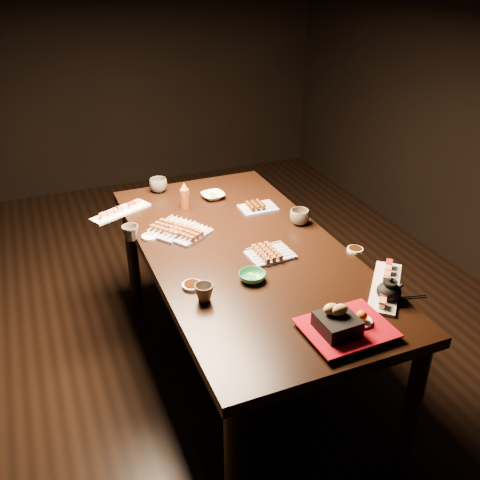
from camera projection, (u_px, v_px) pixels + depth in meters
name	position (u px, v px, depth m)	size (l,w,h in m)	color
ground	(197.00, 340.00, 3.11)	(5.00, 5.00, 0.00)	black
dining_table	(244.00, 312.00, 2.72)	(0.90, 1.80, 0.75)	black
sushi_platter_near	(386.00, 284.00, 2.22)	(0.39, 0.11, 0.05)	white
sushi_platter_far	(121.00, 210.00, 2.86)	(0.34, 0.09, 0.04)	white
yakitori_plate_center	(189.00, 231.00, 2.63)	(0.21, 0.15, 0.05)	#828EB6
yakitori_plate_right	(270.00, 251.00, 2.46)	(0.21, 0.15, 0.05)	#828EB6
yakitori_plate_left	(172.00, 226.00, 2.67)	(0.23, 0.17, 0.06)	#828EB6
tsukune_plate	(258.00, 205.00, 2.90)	(0.19, 0.14, 0.05)	#828EB6
edamame_bowl_green	(252.00, 277.00, 2.28)	(0.12, 0.12, 0.04)	#2B8554
edamame_bowl_cream	(213.00, 196.00, 3.03)	(0.13, 0.13, 0.03)	beige
tempura_tray	(347.00, 320.00, 1.95)	(0.32, 0.26, 0.12)	black
teacup_near_left	(204.00, 293.00, 2.15)	(0.08, 0.08, 0.07)	brown
teacup_mid_right	(300.00, 217.00, 2.74)	(0.10, 0.10, 0.08)	brown
teacup_far_left	(130.00, 233.00, 2.59)	(0.08, 0.08, 0.08)	brown
teacup_far_right	(158.00, 185.00, 3.11)	(0.10, 0.10, 0.08)	brown
teapot	(389.00, 289.00, 2.14)	(0.12, 0.12, 0.10)	black
condiment_bottle	(185.00, 195.00, 2.89)	(0.05, 0.05, 0.15)	maroon
sauce_dish_west	(192.00, 286.00, 2.24)	(0.09, 0.09, 0.02)	white
sauce_dish_east	(249.00, 208.00, 2.91)	(0.07, 0.07, 0.01)	white
sauce_dish_se	(355.00, 250.00, 2.51)	(0.08, 0.08, 0.01)	white
sauce_dish_nw	(150.00, 237.00, 2.62)	(0.08, 0.08, 0.01)	white
chopsticks_near	(332.00, 327.00, 2.00)	(0.22, 0.02, 0.01)	black
chopsticks_se	(398.00, 299.00, 2.16)	(0.24, 0.02, 0.01)	black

